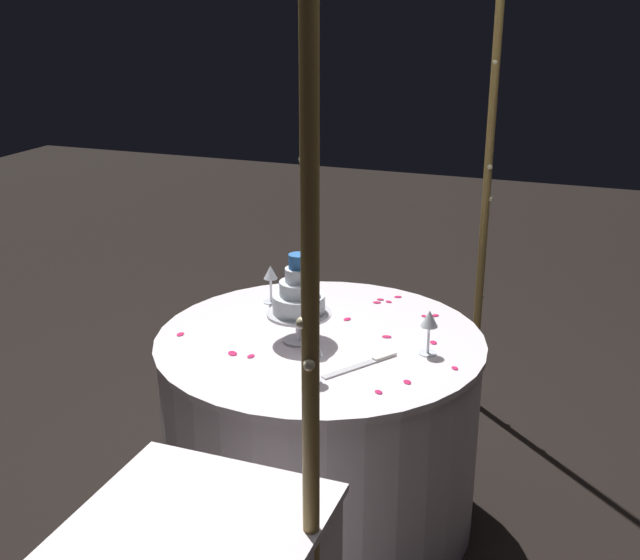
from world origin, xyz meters
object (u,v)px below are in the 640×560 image
wine_glass_2 (429,321)px  cake_knife (365,364)px  main_table (320,428)px  wine_glass_1 (271,276)px  decorative_arch (439,109)px  tiered_cake (299,298)px  wine_glass_0 (313,347)px

wine_glass_2 → cake_knife: bearing=-47.4°
main_table → wine_glass_1: 0.61m
decorative_arch → tiered_cake: 0.77m
wine_glass_0 → wine_glass_1: 0.69m
decorative_arch → main_table: 1.22m
decorative_arch → main_table: size_ratio=2.03×
cake_knife → wine_glass_2: bearing=132.6°
tiered_cake → cake_knife: tiered_cake is taller
tiered_cake → wine_glass_2: (-0.06, 0.44, -0.04)m
decorative_arch → wine_glass_2: decorative_arch is taller
wine_glass_2 → cake_knife: size_ratio=0.60×
decorative_arch → wine_glass_2: size_ratio=15.01×
wine_glass_1 → cake_knife: (0.40, 0.50, -0.11)m
decorative_arch → cake_knife: decorative_arch is taller
tiered_cake → cake_knife: (0.10, 0.27, -0.16)m
wine_glass_2 → wine_glass_0: bearing=-41.2°
tiered_cake → wine_glass_2: tiered_cake is taller
decorative_arch → cake_knife: (0.15, -0.17, -0.80)m
tiered_cake → cake_knife: size_ratio=1.21×
decorative_arch → tiered_cake: (0.06, -0.43, -0.64)m
main_table → cake_knife: size_ratio=4.42×
decorative_arch → main_table: decorative_arch is taller
main_table → tiered_cake: 0.53m
wine_glass_0 → cake_knife: wine_glass_0 is taller
wine_glass_0 → tiered_cake: bearing=-150.3°
tiered_cake → decorative_arch: bearing=97.3°
main_table → tiered_cake: (0.06, -0.06, 0.52)m
wine_glass_0 → wine_glass_2: 0.43m
tiered_cake → wine_glass_1: bearing=-141.7°
decorative_arch → wine_glass_0: bearing=-41.2°
cake_knife → wine_glass_1: bearing=-128.3°
wine_glass_1 → main_table: bearing=50.1°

